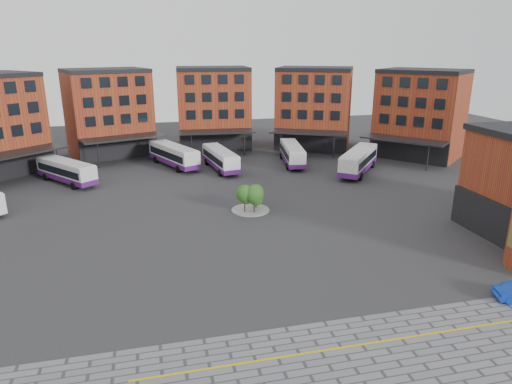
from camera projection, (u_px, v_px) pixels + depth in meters
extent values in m
plane|color=#28282B|center=(258.00, 256.00, 41.23)|extent=(160.00, 160.00, 0.00)
cube|color=gold|center=(342.00, 348.00, 28.69)|extent=(26.00, 0.15, 0.02)
cube|color=black|center=(12.00, 164.00, 65.25)|extent=(10.00, 9.07, 4.00)
cube|color=black|center=(4.00, 114.00, 62.95)|extent=(8.60, 7.77, 8.00)
cube|color=black|center=(19.00, 153.00, 63.37)|extent=(12.61, 11.97, 0.25)
cylinder|color=black|center=(58.00, 162.00, 66.58)|extent=(0.20, 0.20, 4.00)
cube|color=maroon|center=(109.00, 114.00, 78.73)|extent=(15.55, 13.69, 14.00)
cube|color=black|center=(120.00, 147.00, 76.36)|extent=(12.45, 4.71, 4.00)
cube|color=black|center=(104.00, 70.00, 76.51)|extent=(15.65, 13.97, 0.60)
cube|color=black|center=(116.00, 104.00, 74.00)|extent=(10.87, 3.87, 8.00)
cube|color=black|center=(123.00, 138.00, 73.86)|extent=(13.72, 8.39, 0.25)
cylinder|color=black|center=(98.00, 155.00, 70.70)|extent=(0.20, 0.20, 4.00)
cylinder|color=black|center=(154.00, 149.00, 75.34)|extent=(0.20, 0.20, 4.00)
cube|color=maroon|center=(213.00, 109.00, 85.11)|extent=(13.67, 10.88, 14.00)
cube|color=black|center=(216.00, 140.00, 82.08)|extent=(13.00, 1.41, 4.00)
cube|color=black|center=(212.00, 68.00, 82.89)|extent=(13.69, 11.18, 0.60)
cube|color=black|center=(215.00, 100.00, 79.70)|extent=(11.42, 0.95, 8.00)
cube|color=black|center=(217.00, 132.00, 79.26)|extent=(13.28, 5.30, 0.25)
cylinder|color=black|center=(191.00, 146.00, 77.47)|extent=(0.20, 0.20, 4.00)
cylinder|color=black|center=(244.00, 144.00, 78.89)|extent=(0.20, 0.20, 4.00)
cube|color=maroon|center=(314.00, 109.00, 84.47)|extent=(16.12, 14.81, 14.00)
cube|color=black|center=(310.00, 141.00, 81.50)|extent=(11.81, 6.35, 4.00)
cube|color=black|center=(316.00, 69.00, 82.24)|extent=(16.26, 15.08, 0.60)
cube|color=black|center=(311.00, 100.00, 79.12)|extent=(10.26, 5.33, 8.00)
cube|color=black|center=(308.00, 132.00, 78.71)|extent=(13.58, 9.82, 0.25)
cylinder|color=black|center=(280.00, 144.00, 78.67)|extent=(0.20, 0.20, 4.00)
cylinder|color=black|center=(334.00, 147.00, 76.64)|extent=(0.20, 0.20, 4.00)
cube|color=maroon|center=(420.00, 116.00, 76.90)|extent=(16.02, 16.39, 14.00)
cube|color=black|center=(407.00, 150.00, 74.72)|extent=(8.74, 10.28, 4.00)
cube|color=black|center=(425.00, 71.00, 74.68)|extent=(16.25, 16.58, 0.60)
cube|color=black|center=(411.00, 105.00, 72.37)|extent=(7.47, 8.86, 8.00)
cube|color=black|center=(404.00, 140.00, 72.31)|extent=(11.73, 12.79, 0.25)
cylinder|color=black|center=(371.00, 150.00, 74.12)|extent=(0.20, 0.20, 4.00)
cylinder|color=black|center=(428.00, 158.00, 68.96)|extent=(0.20, 0.20, 4.00)
cube|color=black|center=(494.00, 222.00, 43.83)|extent=(0.40, 12.00, 4.00)
cylinder|color=gray|center=(250.00, 210.00, 52.77)|extent=(4.40, 4.40, 0.12)
cylinder|color=#332114|center=(245.00, 206.00, 51.80)|extent=(0.14, 0.14, 1.64)
sphere|color=#29511B|center=(245.00, 194.00, 51.35)|extent=(2.00, 2.00, 2.00)
sphere|color=#29511B|center=(247.00, 198.00, 51.41)|extent=(1.40, 1.40, 1.40)
cylinder|color=#332114|center=(256.00, 202.00, 53.30)|extent=(0.14, 0.14, 1.46)
sphere|color=#29511B|center=(256.00, 192.00, 52.90)|extent=(1.77, 1.77, 1.77)
sphere|color=#29511B|center=(258.00, 195.00, 52.94)|extent=(1.24, 1.24, 1.24)
cylinder|color=#332114|center=(254.00, 207.00, 51.66)|extent=(0.14, 0.14, 1.59)
sphere|color=#29511B|center=(254.00, 195.00, 51.23)|extent=(2.19, 2.19, 2.19)
sphere|color=#29511B|center=(256.00, 199.00, 51.28)|extent=(1.53, 1.53, 1.53)
cube|color=silver|center=(66.00, 170.00, 62.94)|extent=(8.94, 10.26, 2.48)
cube|color=black|center=(66.00, 169.00, 62.89)|extent=(8.43, 9.60, 0.96)
cube|color=silver|center=(65.00, 161.00, 62.55)|extent=(8.58, 9.85, 0.12)
cube|color=black|center=(46.00, 163.00, 66.06)|extent=(1.75, 1.44, 1.11)
cube|color=#4F186C|center=(67.00, 177.00, 63.21)|extent=(9.00, 10.31, 0.71)
cylinder|color=black|center=(45.00, 177.00, 64.46)|extent=(0.87, 0.98, 1.01)
cylinder|color=black|center=(62.00, 173.00, 66.37)|extent=(0.87, 0.98, 1.01)
cylinder|color=black|center=(73.00, 186.00, 60.31)|extent=(0.87, 0.98, 1.01)
cylinder|color=black|center=(90.00, 182.00, 62.21)|extent=(0.87, 0.98, 1.01)
cube|color=silver|center=(174.00, 154.00, 71.61)|extent=(7.31, 12.02, 2.66)
cube|color=black|center=(174.00, 153.00, 71.56)|extent=(6.98, 11.17, 1.03)
cube|color=silver|center=(173.00, 146.00, 71.19)|extent=(7.01, 11.54, 0.13)
cube|color=black|center=(157.00, 147.00, 75.99)|extent=(2.16, 1.04, 1.19)
cube|color=#4F186C|center=(174.00, 160.00, 71.90)|extent=(7.36, 12.07, 0.76)
cylinder|color=black|center=(156.00, 160.00, 74.15)|extent=(0.74, 1.12, 1.09)
cylinder|color=black|center=(171.00, 157.00, 75.72)|extent=(0.74, 1.12, 1.09)
cylinder|color=black|center=(178.00, 169.00, 68.36)|extent=(0.74, 1.12, 1.09)
cylinder|color=black|center=(194.00, 167.00, 69.92)|extent=(0.74, 1.12, 1.09)
cube|color=white|center=(220.00, 158.00, 69.82)|extent=(4.16, 11.40, 2.48)
cube|color=black|center=(220.00, 157.00, 69.77)|extent=(4.09, 10.52, 0.96)
cube|color=silver|center=(220.00, 150.00, 69.43)|extent=(3.99, 10.94, 0.12)
cube|color=black|center=(210.00, 150.00, 74.59)|extent=(2.15, 0.44, 1.11)
cube|color=#4F186C|center=(220.00, 164.00, 70.09)|extent=(4.20, 11.44, 0.71)
cylinder|color=black|center=(206.00, 162.00, 72.91)|extent=(0.45, 1.05, 1.01)
cylinder|color=black|center=(221.00, 160.00, 73.82)|extent=(0.45, 1.05, 1.01)
cylinder|color=black|center=(220.00, 173.00, 66.61)|extent=(0.45, 1.05, 1.01)
cylinder|color=black|center=(236.00, 171.00, 67.52)|extent=(0.45, 1.05, 1.01)
cube|color=silver|center=(292.00, 153.00, 73.18)|extent=(4.30, 11.50, 2.50)
cube|color=black|center=(292.00, 152.00, 73.12)|extent=(4.22, 10.62, 0.97)
cube|color=silver|center=(292.00, 145.00, 72.78)|extent=(4.13, 11.04, 0.12)
cube|color=black|center=(287.00, 145.00, 78.35)|extent=(2.16, 0.46, 1.12)
cube|color=#4F186C|center=(292.00, 158.00, 73.45)|extent=(4.34, 11.54, 0.71)
cylinder|color=black|center=(281.00, 156.00, 76.90)|extent=(0.46, 1.06, 1.02)
cylinder|color=black|center=(296.00, 156.00, 77.08)|extent=(0.46, 1.06, 1.02)
cylinder|color=black|center=(287.00, 167.00, 70.07)|extent=(0.46, 1.06, 1.02)
cylinder|color=black|center=(304.00, 166.00, 70.25)|extent=(0.46, 1.06, 1.02)
cube|color=silver|center=(358.00, 160.00, 67.97)|extent=(9.98, 11.30, 2.74)
cube|color=black|center=(359.00, 159.00, 67.91)|extent=(9.40, 10.58, 1.06)
cube|color=silver|center=(359.00, 150.00, 67.53)|extent=(9.58, 10.85, 0.13)
cube|color=black|center=(368.00, 150.00, 73.08)|extent=(1.92, 1.60, 1.23)
cube|color=#4F186C|center=(358.00, 166.00, 68.27)|extent=(10.04, 11.36, 0.78)
cylinder|color=black|center=(355.00, 162.00, 72.36)|extent=(0.97, 1.08, 1.12)
cylinder|color=black|center=(373.00, 164.00, 71.20)|extent=(0.97, 1.08, 1.12)
cylinder|color=black|center=(341.00, 174.00, 65.61)|extent=(0.97, 1.08, 1.12)
cylinder|color=black|center=(361.00, 177.00, 64.44)|extent=(0.97, 1.08, 1.12)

